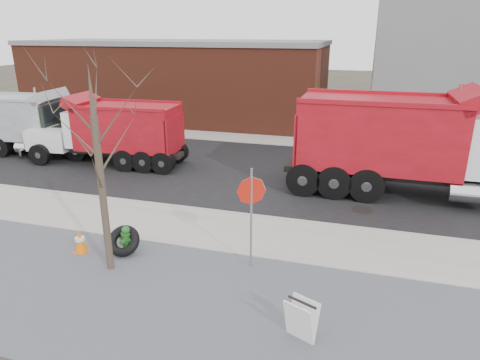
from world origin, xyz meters
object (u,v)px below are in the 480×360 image
(stop_sign, at_px, (251,201))
(dump_truck_grey, at_px, (27,121))
(sandwich_board, at_px, (301,320))
(truck_tire, at_px, (124,241))
(dump_truck_red_a, at_px, (417,142))
(fire_hydrant, at_px, (127,240))
(dump_truck_red_b, at_px, (111,130))

(stop_sign, height_order, dump_truck_grey, dump_truck_grey)
(sandwich_board, relative_size, dump_truck_grey, 0.12)
(truck_tire, relative_size, dump_truck_grey, 0.14)
(stop_sign, bearing_deg, dump_truck_red_a, 49.72)
(fire_hydrant, height_order, dump_truck_red_b, dump_truck_red_b)
(stop_sign, bearing_deg, fire_hydrant, 176.95)
(stop_sign, xyz_separation_m, sandwich_board, (1.68, -2.44, -1.38))
(dump_truck_red_b, bearing_deg, truck_tire, 120.12)
(dump_truck_red_a, bearing_deg, fire_hydrant, -138.65)
(truck_tire, height_order, dump_truck_red_b, dump_truck_red_b)
(dump_truck_red_b, relative_size, dump_truck_grey, 1.05)
(stop_sign, bearing_deg, dump_truck_red_b, 133.23)
(stop_sign, bearing_deg, truck_tire, 178.33)
(sandwich_board, bearing_deg, dump_truck_red_a, 97.23)
(fire_hydrant, bearing_deg, dump_truck_grey, 152.87)
(fire_hydrant, xyz_separation_m, dump_truck_red_a, (7.90, 6.93, 1.68))
(truck_tire, bearing_deg, dump_truck_grey, 141.62)
(sandwich_board, xyz_separation_m, dump_truck_grey, (-15.14, 9.98, 1.15))
(stop_sign, distance_m, dump_truck_grey, 15.43)
(fire_hydrant, height_order, stop_sign, stop_sign)
(dump_truck_red_b, bearing_deg, stop_sign, 136.54)
(dump_truck_red_a, distance_m, dump_truck_red_b, 12.89)
(dump_truck_grey, bearing_deg, dump_truck_red_a, -8.98)
(dump_truck_grey, bearing_deg, truck_tire, -44.65)
(fire_hydrant, distance_m, stop_sign, 3.80)
(dump_truck_red_a, xyz_separation_m, dump_truck_red_b, (-12.87, 0.37, -0.45))
(stop_sign, xyz_separation_m, dump_truck_red_b, (-8.47, 7.06, -0.25))
(sandwich_board, xyz_separation_m, dump_truck_red_b, (-10.15, 9.50, 1.13))
(dump_truck_red_a, xyz_separation_m, dump_truck_grey, (-17.86, 0.84, -0.43))
(truck_tire, bearing_deg, dump_truck_red_b, 123.75)
(truck_tire, xyz_separation_m, dump_truck_red_a, (7.94, 7.02, 1.65))
(dump_truck_red_b, bearing_deg, sandwich_board, 133.24)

